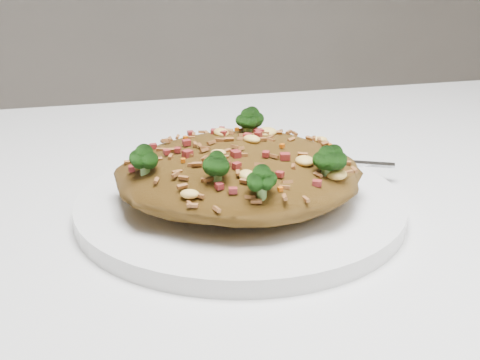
# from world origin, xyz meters

# --- Properties ---
(dining_table) EXTENTS (1.20, 0.80, 0.75)m
(dining_table) POSITION_xyz_m (0.00, 0.00, 0.66)
(dining_table) COLOR silver
(dining_table) RESTS_ON ground
(plate) EXTENTS (0.26, 0.26, 0.01)m
(plate) POSITION_xyz_m (0.11, 0.03, 0.76)
(plate) COLOR white
(plate) RESTS_ON dining_table
(fried_rice) EXTENTS (0.19, 0.18, 0.06)m
(fried_rice) POSITION_xyz_m (0.11, 0.03, 0.79)
(fried_rice) COLOR brown
(fried_rice) RESTS_ON plate
(fork) EXTENTS (0.15, 0.08, 0.00)m
(fork) POSITION_xyz_m (0.19, 0.09, 0.77)
(fork) COLOR silver
(fork) RESTS_ON plate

